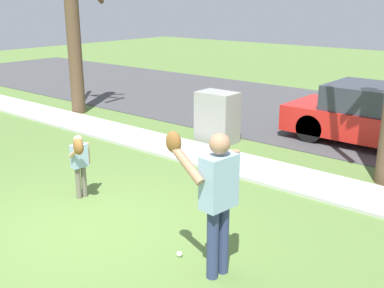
# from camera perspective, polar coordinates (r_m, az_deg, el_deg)

# --- Properties ---
(ground_plane) EXTENTS (48.00, 48.00, 0.00)m
(ground_plane) POSITION_cam_1_polar(r_m,az_deg,el_deg) (9.35, 4.58, -2.59)
(ground_plane) COLOR #567538
(sidewalk_strip) EXTENTS (36.00, 1.20, 0.06)m
(sidewalk_strip) POSITION_cam_1_polar(r_m,az_deg,el_deg) (9.42, 4.94, -2.26)
(sidewalk_strip) COLOR #B2B2AD
(sidewalk_strip) RESTS_ON ground
(road_surface) EXTENTS (36.00, 6.80, 0.02)m
(road_surface) POSITION_cam_1_polar(r_m,az_deg,el_deg) (13.68, 17.03, 3.14)
(road_surface) COLOR #424244
(road_surface) RESTS_ON ground
(person_adult) EXTENTS (0.76, 0.63, 1.77)m
(person_adult) POSITION_cam_1_polar(r_m,az_deg,el_deg) (5.35, 2.84, -5.67)
(person_adult) COLOR navy
(person_adult) RESTS_ON ground
(person_child) EXTENTS (0.47, 0.47, 1.12)m
(person_child) POSITION_cam_1_polar(r_m,az_deg,el_deg) (7.75, -13.54, -1.68)
(person_child) COLOR #6B6656
(person_child) RESTS_ON ground
(baseball) EXTENTS (0.07, 0.07, 0.07)m
(baseball) POSITION_cam_1_polar(r_m,az_deg,el_deg) (6.16, -1.54, -13.26)
(baseball) COLOR white
(baseball) RESTS_ON ground
(utility_cabinet) EXTENTS (0.90, 0.61, 1.16)m
(utility_cabinet) POSITION_cam_1_polar(r_m,az_deg,el_deg) (10.74, 3.10, 3.29)
(utility_cabinet) COLOR gray
(utility_cabinet) RESTS_ON ground
(street_tree_far) EXTENTS (1.85, 1.88, 5.47)m
(street_tree_far) POSITION_cam_1_polar(r_m,az_deg,el_deg) (13.71, -14.47, 15.60)
(street_tree_far) COLOR brown
(street_tree_far) RESTS_ON ground
(parked_hatchback_red) EXTENTS (4.00, 1.75, 1.33)m
(parked_hatchback_red) POSITION_cam_1_polar(r_m,az_deg,el_deg) (11.24, 21.75, 3.11)
(parked_hatchback_red) COLOR red
(parked_hatchback_red) RESTS_ON road_surface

